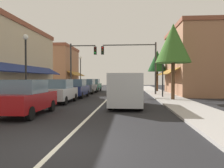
% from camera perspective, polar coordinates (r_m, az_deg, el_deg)
% --- Properties ---
extents(ground_plane, '(80.00, 80.00, 0.00)m').
position_cam_1_polar(ground_plane, '(23.65, -0.17, -3.00)').
color(ground_plane, black).
extents(sidewalk_left, '(2.60, 56.00, 0.12)m').
position_cam_1_polar(sidewalk_left, '(24.69, -13.02, -2.71)').
color(sidewalk_left, gray).
rests_on(sidewalk_left, ground).
extents(sidewalk_right, '(2.60, 56.00, 0.12)m').
position_cam_1_polar(sidewalk_right, '(23.85, 13.13, -2.85)').
color(sidewalk_right, '#A39E99').
rests_on(sidewalk_right, ground).
extents(lane_center_stripe, '(0.14, 52.00, 0.01)m').
position_cam_1_polar(lane_center_stripe, '(23.65, -0.17, -2.99)').
color(lane_center_stripe, silver).
rests_on(lane_center_stripe, ground).
extents(storefront_right_block, '(6.61, 10.20, 7.52)m').
position_cam_1_polar(storefront_right_block, '(26.68, 20.96, 5.50)').
color(storefront_right_block, '#9E6B4C').
rests_on(storefront_right_block, ground).
extents(storefront_far_left, '(6.18, 8.20, 6.77)m').
position_cam_1_polar(storefront_far_left, '(35.33, -13.97, 3.92)').
color(storefront_far_left, '#9E6B4C').
rests_on(storefront_far_left, ground).
extents(parked_car_nearest_left, '(1.81, 4.11, 1.77)m').
position_cam_1_polar(parked_car_nearest_left, '(11.60, -21.37, -3.32)').
color(parked_car_nearest_left, maroon).
rests_on(parked_car_nearest_left, ground).
extents(parked_car_second_left, '(1.79, 4.10, 1.77)m').
position_cam_1_polar(parked_car_second_left, '(16.78, -13.39, -1.83)').
color(parked_car_second_left, '#B7BABF').
rests_on(parked_car_second_left, ground).
extents(parked_car_third_left, '(1.81, 4.12, 1.77)m').
position_cam_1_polar(parked_car_third_left, '(21.18, -9.20, -1.15)').
color(parked_car_third_left, navy).
rests_on(parked_car_third_left, ground).
extents(parked_car_far_left, '(1.80, 4.11, 1.77)m').
position_cam_1_polar(parked_car_far_left, '(26.75, -6.34, -0.61)').
color(parked_car_far_left, '#4C5156').
rests_on(parked_car_far_left, ground).
extents(parked_car_distant_left, '(1.82, 4.12, 1.77)m').
position_cam_1_polar(parked_car_distant_left, '(31.27, -4.79, -0.31)').
color(parked_car_distant_left, '#0F4C33').
rests_on(parked_car_distant_left, ground).
extents(van_in_lane, '(2.08, 5.22, 2.12)m').
position_cam_1_polar(van_in_lane, '(14.14, 3.77, -1.31)').
color(van_in_lane, '#B2B7BC').
rests_on(van_in_lane, ground).
extents(traffic_signal_mast_arm, '(6.05, 0.50, 5.78)m').
position_cam_1_polar(traffic_signal_mast_arm, '(24.31, 6.33, 6.57)').
color(traffic_signal_mast_arm, '#333333').
rests_on(traffic_signal_mast_arm, ground).
extents(traffic_signal_left_corner, '(3.11, 0.50, 5.85)m').
position_cam_1_polar(traffic_signal_left_corner, '(25.53, -8.55, 5.95)').
color(traffic_signal_left_corner, '#333333').
rests_on(traffic_signal_left_corner, ground).
extents(street_lamp_left_near, '(0.36, 0.36, 4.71)m').
position_cam_1_polar(street_lamp_left_near, '(15.41, -21.53, 6.38)').
color(street_lamp_left_near, black).
rests_on(street_lamp_left_near, ground).
extents(street_lamp_right_mid, '(0.36, 0.36, 4.32)m').
position_cam_1_polar(street_lamp_right_mid, '(21.06, 13.08, 4.47)').
color(street_lamp_right_mid, black).
rests_on(street_lamp_right_mid, ground).
extents(street_lamp_left_far, '(0.36, 0.36, 4.96)m').
position_cam_1_polar(street_lamp_left_far, '(31.26, -8.20, 4.16)').
color(street_lamp_left_far, black).
rests_on(street_lamp_left_far, ground).
extents(tree_right_near, '(2.90, 2.90, 6.30)m').
position_cam_1_polar(tree_right_near, '(18.81, 15.64, 10.09)').
color(tree_right_near, '#4C331E').
rests_on(tree_right_near, ground).
extents(tree_right_far, '(2.57, 2.57, 5.64)m').
position_cam_1_polar(tree_right_far, '(30.51, 11.67, 5.83)').
color(tree_right_far, '#4C331E').
rests_on(tree_right_far, ground).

